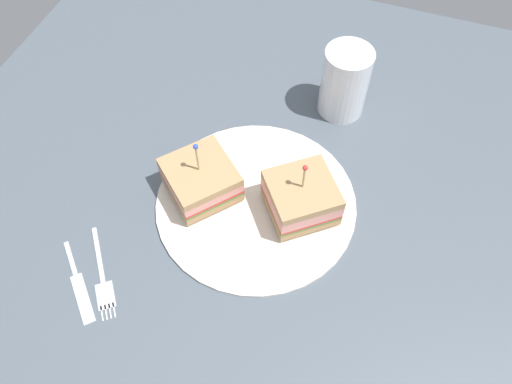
% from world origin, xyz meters
% --- Properties ---
extents(ground_plane, '(1.00, 1.00, 0.02)m').
position_xyz_m(ground_plane, '(0.00, 0.00, -0.01)').
color(ground_plane, '#4C5660').
extents(plate, '(0.28, 0.28, 0.01)m').
position_xyz_m(plate, '(0.00, 0.00, 0.00)').
color(plate, silver).
rests_on(plate, ground_plane).
extents(sandwich_half_front, '(0.12, 0.12, 0.10)m').
position_xyz_m(sandwich_half_front, '(0.06, 0.01, 0.04)').
color(sandwich_half_front, tan).
rests_on(sandwich_half_front, plate).
extents(sandwich_half_back, '(0.12, 0.12, 0.10)m').
position_xyz_m(sandwich_half_back, '(-0.08, -0.01, 0.03)').
color(sandwich_half_back, tan).
rests_on(sandwich_half_back, plate).
extents(drink_glass, '(0.07, 0.07, 0.11)m').
position_xyz_m(drink_glass, '(0.07, 0.22, 0.05)').
color(drink_glass, gold).
rests_on(drink_glass, ground_plane).
extents(fork, '(0.09, 0.11, 0.00)m').
position_xyz_m(fork, '(-0.14, -0.18, 0.00)').
color(fork, silver).
rests_on(fork, ground_plane).
extents(knife, '(0.09, 0.09, 0.00)m').
position_xyz_m(knife, '(-0.17, -0.19, 0.00)').
color(knife, silver).
rests_on(knife, ground_plane).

